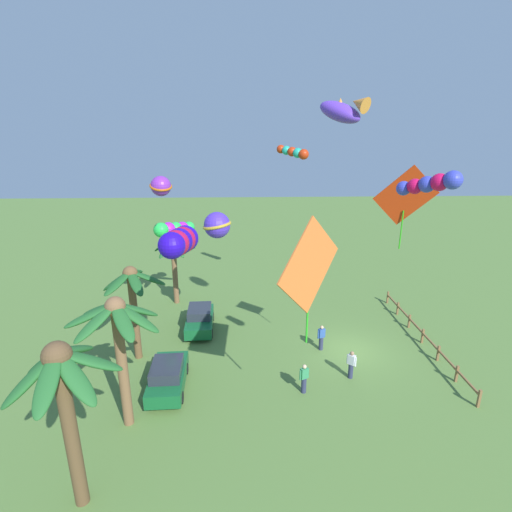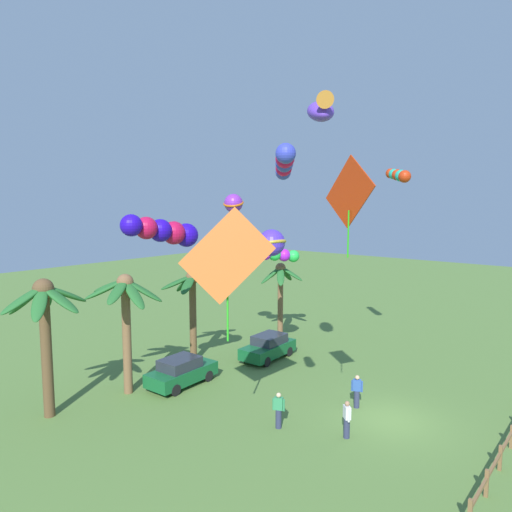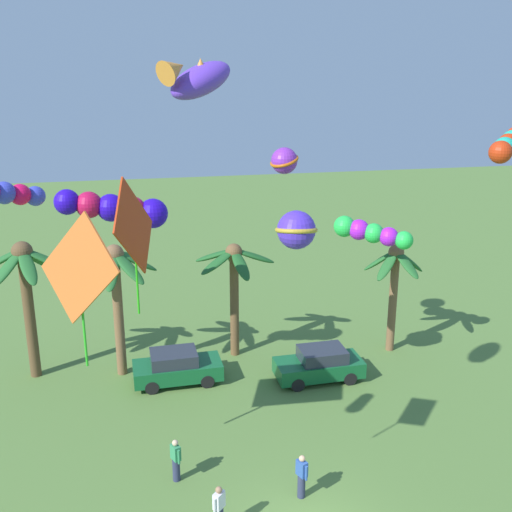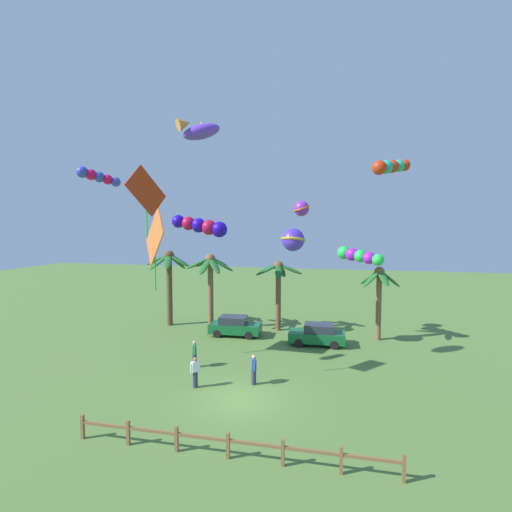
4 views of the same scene
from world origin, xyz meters
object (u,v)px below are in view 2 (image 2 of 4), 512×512
spectator_1 (279,410)px  kite_diamond_6 (349,194)px  kite_tube_4 (164,231)px  kite_ball_8 (233,203)px  spectator_0 (357,391)px  kite_ball_3 (272,243)px  kite_tube_7 (398,175)px  palm_tree_3 (44,315)px  palm_tree_2 (280,283)px  spectator_2 (347,419)px  kite_tube_1 (285,162)px  kite_fish_5 (321,109)px  parked_car_0 (268,347)px  palm_tree_1 (125,302)px  kite_diamond_0 (227,258)px  palm_tree_0 (192,294)px  parked_car_1 (181,371)px  kite_tube_2 (272,254)px

spectator_1 → kite_diamond_6: size_ratio=0.45×
kite_tube_4 → kite_ball_8: kite_ball_8 is taller
spectator_0 → kite_ball_8: size_ratio=0.96×
spectator_0 → kite_ball_3: 9.15m
kite_tube_7 → palm_tree_3: bearing=150.5°
palm_tree_2 → spectator_2: bearing=-132.9°
spectator_0 → kite_ball_8: 12.90m
kite_tube_1 → kite_ball_8: (9.50, 10.65, -1.23)m
kite_tube_7 → kite_ball_8: bearing=122.7°
kite_fish_5 → kite_diamond_6: kite_fish_5 is taller
kite_ball_3 → kite_diamond_6: bearing=-127.5°
parked_car_0 → spectator_1: 9.06m
kite_tube_4 → kite_fish_5: bearing=-69.7°
palm_tree_1 → spectator_2: size_ratio=3.89×
palm_tree_2 → kite_tube_1: size_ratio=3.04×
parked_car_0 → kite_tube_4: size_ratio=0.93×
kite_diamond_0 → kite_tube_4: 5.19m
kite_ball_3 → kite_diamond_6: (-6.21, -8.11, 2.54)m
kite_diamond_0 → spectator_0: bearing=-17.9°
kite_diamond_0 → kite_diamond_6: size_ratio=1.47×
palm_tree_3 → kite_diamond_0: 9.32m
palm_tree_0 → kite_tube_1: 15.84m
kite_ball_3 → kite_tube_7: bearing=-42.6°
palm_tree_2 → kite_fish_5: 16.83m
kite_ball_3 → kite_fish_5: size_ratio=0.80×
kite_diamond_0 → kite_tube_4: kite_diamond_0 is taller
spectator_2 → kite_diamond_0: (-3.79, 3.17, 6.85)m
palm_tree_0 → spectator_2: (-2.40, -11.83, -3.42)m
kite_ball_3 → kite_ball_8: bearing=85.7°
palm_tree_0 → palm_tree_3: size_ratio=0.88×
palm_tree_3 → kite_tube_7: size_ratio=3.10×
parked_car_1 → kite_diamond_6: (-1.48, -10.53, 9.27)m
palm_tree_1 → kite_tube_2: (11.51, -0.53, 1.52)m
palm_tree_0 → kite_tube_4: kite_tube_4 is taller
parked_car_0 → kite_diamond_0: 12.98m
spectator_2 → kite_diamond_6: bearing=-154.9°
kite_tube_4 → kite_tube_2: bearing=11.3°
palm_tree_0 → kite_tube_1: size_ratio=3.15×
palm_tree_3 → kite_fish_5: (6.71, -10.08, 8.71)m
palm_tree_0 → kite_tube_1: kite_tube_1 is taller
spectator_0 → kite_fish_5: bearing=173.2°
palm_tree_0 → kite_tube_7: (7.23, -9.71, 7.09)m
spectator_2 → kite_diamond_0: size_ratio=0.31×
spectator_1 → kite_tube_2: (9.64, 7.73, 5.44)m
parked_car_0 → spectator_0: size_ratio=2.49×
parked_car_0 → kite_tube_2: bearing=33.5°
palm_tree_1 → kite_tube_1: 13.11m
parked_car_0 → kite_tube_7: kite_tube_7 is taller
parked_car_1 → kite_diamond_0: (-3.23, -6.41, 6.91)m
kite_tube_1 → kite_tube_7: kite_tube_7 is taller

